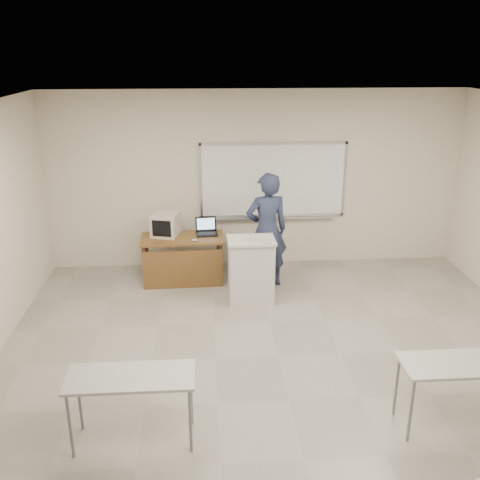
{
  "coord_description": "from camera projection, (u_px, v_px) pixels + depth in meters",
  "views": [
    {
      "loc": [
        -0.87,
        -4.82,
        3.61
      ],
      "look_at": [
        -0.39,
        2.2,
        1.08
      ],
      "focal_mm": 40.0,
      "sensor_mm": 36.0,
      "label": 1
    }
  ],
  "objects": [
    {
      "name": "floor",
      "position": [
        289.0,
        401.0,
        5.81
      ],
      "size": [
        7.0,
        8.0,
        0.01
      ],
      "primitive_type": "cube",
      "color": "gray",
      "rests_on": "ground"
    },
    {
      "name": "whiteboard",
      "position": [
        273.0,
        181.0,
        9.05
      ],
      "size": [
        2.48,
        0.1,
        1.31
      ],
      "color": "white",
      "rests_on": "floor"
    },
    {
      "name": "student_desks",
      "position": [
        318.0,
        435.0,
        4.31
      ],
      "size": [
        4.4,
        2.2,
        0.73
      ],
      "color": "#ABABA6",
      "rests_on": "floor"
    },
    {
      "name": "instructor_desk",
      "position": [
        182.0,
        253.0,
        8.54
      ],
      "size": [
        1.32,
        0.66,
        0.75
      ],
      "rotation": [
        0.0,
        0.0,
        0.03
      ],
      "color": "brown",
      "rests_on": "floor"
    },
    {
      "name": "podium",
      "position": [
        251.0,
        270.0,
        7.97
      ],
      "size": [
        0.7,
        0.51,
        0.98
      ],
      "rotation": [
        0.0,
        0.0,
        0.02
      ],
      "color": "#B8B5AE",
      "rests_on": "floor"
    },
    {
      "name": "crt_monitor",
      "position": [
        166.0,
        224.0,
        8.6
      ],
      "size": [
        0.4,
        0.45,
        0.38
      ],
      "rotation": [
        0.0,
        0.0,
        -0.26
      ],
      "color": "#BAAF9E",
      "rests_on": "instructor_desk"
    },
    {
      "name": "laptop",
      "position": [
        207.0,
        230.0,
        8.72
      ],
      "size": [
        0.34,
        0.32,
        0.25
      ],
      "rotation": [
        0.0,
        0.0,
        0.09
      ],
      "color": "black",
      "rests_on": "instructor_desk"
    },
    {
      "name": "mouse",
      "position": [
        194.0,
        240.0,
        8.38
      ],
      "size": [
        0.1,
        0.07,
        0.04
      ],
      "primitive_type": "ellipsoid",
      "rotation": [
        0.0,
        0.0,
        0.05
      ],
      "color": "#ACB0B3",
      "rests_on": "instructor_desk"
    },
    {
      "name": "keyboard",
      "position": [
        258.0,
        241.0,
        7.69
      ],
      "size": [
        0.42,
        0.24,
        0.02
      ],
      "primitive_type": "cube",
      "rotation": [
        0.0,
        0.0,
        -0.28
      ],
      "color": "#BAAF9E",
      "rests_on": "podium"
    },
    {
      "name": "presenter",
      "position": [
        267.0,
        230.0,
        8.35
      ],
      "size": [
        0.74,
        0.56,
        1.84
      ],
      "primitive_type": "imported",
      "rotation": [
        0.0,
        0.0,
        3.32
      ],
      "color": "black",
      "rests_on": "floor"
    }
  ]
}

